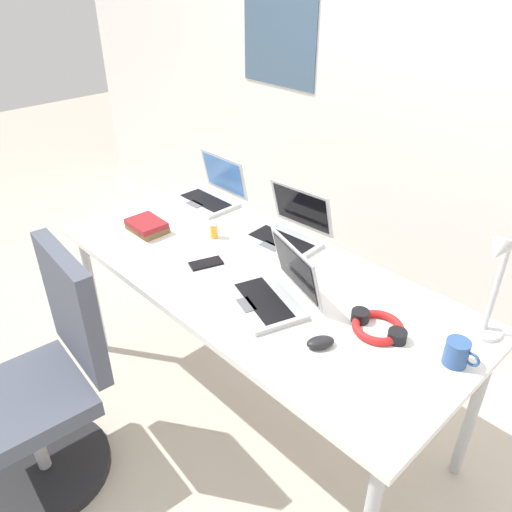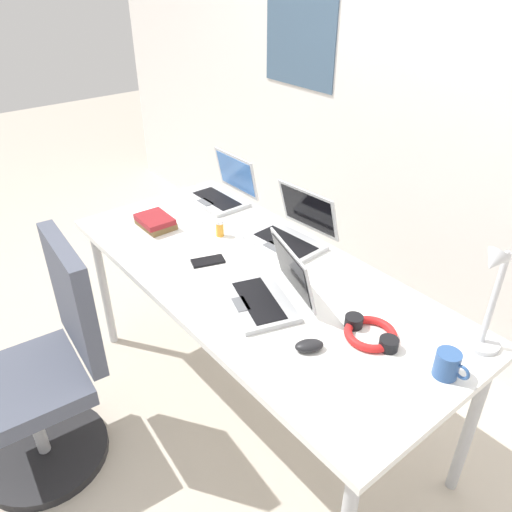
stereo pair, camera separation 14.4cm
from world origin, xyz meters
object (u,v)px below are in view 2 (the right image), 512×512
(headphones, at_px, (371,333))
(pill_bottle, at_px, (220,228))
(laptop_back_right, at_px, (292,233))
(cell_phone, at_px, (208,261))
(laptop_center, at_px, (223,192))
(book_stack, at_px, (155,222))
(laptop_front_left, at_px, (269,292))
(desk_lamp, at_px, (489,300))
(office_chair, at_px, (46,381))
(coffee_mug, at_px, (448,365))
(computer_mouse, at_px, (309,346))

(headphones, distance_m, pill_bottle, 0.89)
(laptop_back_right, bearing_deg, cell_phone, -103.83)
(laptop_center, xyz_separation_m, book_stack, (0.04, -0.42, -0.02))
(laptop_front_left, height_order, cell_phone, laptop_front_left)
(pill_bottle, bearing_deg, desk_lamp, 10.41)
(office_chair, bearing_deg, coffee_mug, 38.76)
(laptop_back_right, distance_m, headphones, 0.68)
(computer_mouse, height_order, book_stack, book_stack)
(desk_lamp, xyz_separation_m, pill_bottle, (-1.14, -0.21, -0.16))
(laptop_front_left, height_order, coffee_mug, laptop_front_left)
(laptop_front_left, xyz_separation_m, computer_mouse, (0.28, -0.06, -0.03))
(cell_phone, bearing_deg, laptop_center, 157.56)
(coffee_mug, bearing_deg, desk_lamp, 92.56)
(cell_phone, bearing_deg, desk_lamp, 40.21)
(computer_mouse, distance_m, headphones, 0.22)
(cell_phone, bearing_deg, computer_mouse, 15.23)
(computer_mouse, bearing_deg, pill_bottle, -167.34)
(headphones, height_order, office_chair, office_chair)
(laptop_center, distance_m, book_stack, 0.42)
(computer_mouse, bearing_deg, cell_phone, -156.26)
(laptop_center, xyz_separation_m, coffee_mug, (1.45, -0.20, -0.00))
(laptop_front_left, distance_m, coffee_mug, 0.65)
(headphones, xyz_separation_m, coffee_mug, (0.26, 0.04, 0.03))
(headphones, bearing_deg, computer_mouse, -112.21)
(desk_lamp, bearing_deg, computer_mouse, -128.31)
(desk_lamp, distance_m, headphones, 0.38)
(desk_lamp, bearing_deg, laptop_back_right, 179.60)
(computer_mouse, bearing_deg, office_chair, -112.22)
(laptop_front_left, xyz_separation_m, headphones, (0.36, 0.14, -0.03))
(book_stack, relative_size, coffee_mug, 1.67)
(desk_lamp, relative_size, cell_phone, 2.94)
(computer_mouse, xyz_separation_m, headphones, (0.08, 0.20, -0.00))
(desk_lamp, distance_m, book_stack, 1.47)
(office_chair, bearing_deg, laptop_front_left, 55.08)
(coffee_mug, xyz_separation_m, office_chair, (-1.13, -0.91, -0.39))
(coffee_mug, bearing_deg, cell_phone, -168.64)
(laptop_center, bearing_deg, pill_bottle, -37.65)
(pill_bottle, distance_m, book_stack, 0.32)
(desk_lamp, xyz_separation_m, laptop_front_left, (-0.62, -0.36, -0.15))
(computer_mouse, relative_size, office_chair, 0.10)
(laptop_front_left, distance_m, computer_mouse, 0.29)
(laptop_front_left, relative_size, laptop_back_right, 1.10)
(laptop_back_right, bearing_deg, laptop_center, 178.40)
(coffee_mug, distance_m, office_chair, 1.50)
(desk_lamp, height_order, headphones, desk_lamp)
(headphones, distance_m, book_stack, 1.16)
(laptop_back_right, bearing_deg, computer_mouse, -37.78)
(laptop_back_right, bearing_deg, desk_lamp, -0.40)
(laptop_back_right, xyz_separation_m, coffee_mug, (0.90, -0.19, -0.00))
(laptop_center, distance_m, computer_mouse, 1.20)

